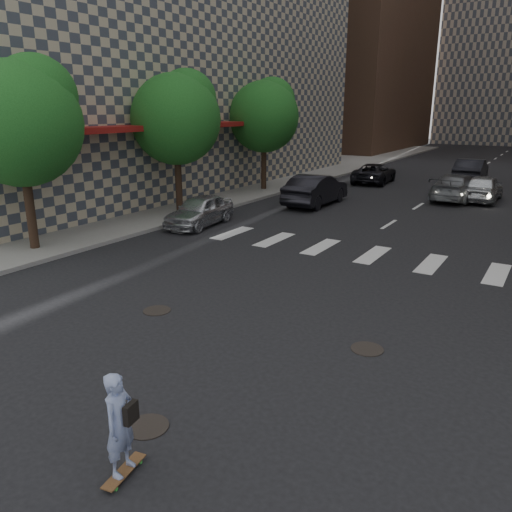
{
  "coord_description": "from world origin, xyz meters",
  "views": [
    {
      "loc": [
        6.38,
        -7.49,
        4.99
      ],
      "look_at": [
        -0.14,
        3.01,
        1.3
      ],
      "focal_mm": 35.0,
      "sensor_mm": 36.0,
      "label": 1
    }
  ],
  "objects": [
    {
      "name": "ground",
      "position": [
        0.0,
        0.0,
        0.0
      ],
      "size": [
        160.0,
        160.0,
        0.0
      ],
      "primitive_type": "plane",
      "color": "black",
      "rests_on": "ground"
    },
    {
      "name": "manhole_b",
      "position": [
        -2.0,
        1.2,
        0.01
      ],
      "size": [
        0.7,
        0.7,
        0.02
      ],
      "primitive_type": "cylinder",
      "color": "black",
      "rests_on": "ground"
    },
    {
      "name": "sidewalk_left",
      "position": [
        -14.5,
        20.0,
        0.07
      ],
      "size": [
        13.0,
        80.0,
        0.15
      ],
      "primitive_type": "cube",
      "color": "gray",
      "rests_on": "ground"
    },
    {
      "name": "traffic_car_b",
      "position": [
        1.3,
        21.96,
        0.73
      ],
      "size": [
        2.4,
        5.15,
        1.46
      ],
      "primitive_type": "imported",
      "rotation": [
        0.0,
        0.0,
        3.07
      ],
      "color": "slate",
      "rests_on": "ground"
    },
    {
      "name": "tree_b",
      "position": [
        -9.45,
        11.14,
        4.65
      ],
      "size": [
        4.2,
        4.2,
        6.6
      ],
      "color": "#382619",
      "rests_on": "sidewalk_left"
    },
    {
      "name": "silver_sedan",
      "position": [
        -7.0,
        9.4,
        0.67
      ],
      "size": [
        1.98,
        4.08,
        1.34
      ],
      "primitive_type": "imported",
      "rotation": [
        0.0,
        0.0,
        0.1
      ],
      "color": "silver",
      "rests_on": "ground"
    },
    {
      "name": "manhole_a",
      "position": [
        1.2,
        -2.5,
        0.01
      ],
      "size": [
        0.7,
        0.7,
        0.02
      ],
      "primitive_type": "cylinder",
      "color": "black",
      "rests_on": "ground"
    },
    {
      "name": "traffic_car_d",
      "position": [
        2.59,
        22.38,
        0.74
      ],
      "size": [
        1.75,
        4.33,
        1.48
      ],
      "primitive_type": "imported",
      "rotation": [
        0.0,
        0.0,
        3.14
      ],
      "color": "#B8BCC0",
      "rests_on": "ground"
    },
    {
      "name": "skateboarder",
      "position": [
        1.71,
        -3.49,
        0.84
      ],
      "size": [
        0.45,
        0.83,
        1.6
      ],
      "rotation": [
        0.0,
        0.0,
        0.18
      ],
      "color": "brown",
      "rests_on": "ground"
    },
    {
      "name": "tree_c",
      "position": [
        -9.45,
        19.14,
        4.65
      ],
      "size": [
        4.2,
        4.2,
        6.6
      ],
      "color": "#382619",
      "rests_on": "sidewalk_left"
    },
    {
      "name": "traffic_car_c",
      "position": [
        -4.84,
        26.0,
        0.66
      ],
      "size": [
        2.56,
        4.91,
        1.32
      ],
      "primitive_type": "imported",
      "rotation": [
        0.0,
        0.0,
        3.22
      ],
      "color": "black",
      "rests_on": "ground"
    },
    {
      "name": "traffic_car_a",
      "position": [
        -4.78,
        16.5,
        0.81
      ],
      "size": [
        1.77,
        4.93,
        1.62
      ],
      "primitive_type": "imported",
      "rotation": [
        0.0,
        0.0,
        3.15
      ],
      "color": "black",
      "rests_on": "ground"
    },
    {
      "name": "traffic_car_e",
      "position": [
        0.79,
        29.38,
        0.83
      ],
      "size": [
        1.92,
        5.08,
        1.65
      ],
      "primitive_type": "imported",
      "rotation": [
        0.0,
        0.0,
        3.18
      ],
      "color": "black",
      "rests_on": "ground"
    },
    {
      "name": "tree_a",
      "position": [
        -9.45,
        3.14,
        4.65
      ],
      "size": [
        4.2,
        4.2,
        6.6
      ],
      "color": "#382619",
      "rests_on": "sidewalk_left"
    },
    {
      "name": "manhole_c",
      "position": [
        3.3,
        2.0,
        0.01
      ],
      "size": [
        0.7,
        0.7,
        0.02
      ],
      "primitive_type": "cylinder",
      "color": "black",
      "rests_on": "ground"
    }
  ]
}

